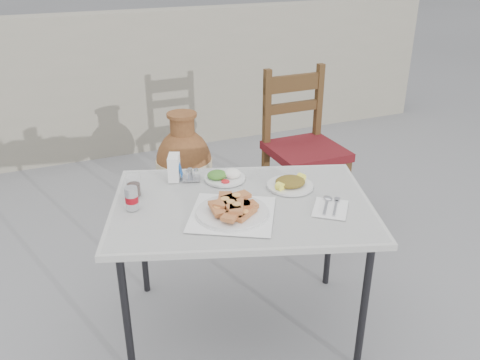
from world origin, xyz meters
name	(u,v)px	position (x,y,z in m)	size (l,w,h in m)	color
ground	(236,318)	(0.00, 0.00, 0.00)	(80.00, 80.00, 0.00)	slate
cafe_table	(242,211)	(0.01, -0.05, 0.64)	(1.32, 1.09, 0.69)	black
pide_plate	(232,208)	(-0.07, -0.14, 0.72)	(0.47, 0.47, 0.07)	white
salad_rice_plate	(224,176)	(0.02, 0.19, 0.71)	(0.20, 0.20, 0.05)	silver
salad_chopped_plate	(290,183)	(0.28, 0.00, 0.71)	(0.22, 0.22, 0.05)	silver
soda_can	(132,198)	(-0.44, 0.07, 0.74)	(0.06, 0.06, 0.10)	silver
cola_glass	(134,187)	(-0.41, 0.19, 0.73)	(0.06, 0.06, 0.09)	white
napkin_holder	(174,167)	(-0.19, 0.29, 0.75)	(0.09, 0.11, 0.12)	white
condiment_caddy	(191,176)	(-0.12, 0.25, 0.71)	(0.10, 0.09, 0.06)	#B6B5BC
cutlery_napkin	(330,206)	(0.34, -0.25, 0.69)	(0.22, 0.23, 0.01)	white
chair	(303,146)	(0.80, 0.79, 0.52)	(0.45, 0.45, 1.01)	#36210E
terracotta_urn	(184,164)	(0.14, 1.27, 0.32)	(0.39, 0.39, 0.68)	brown
back_wall	(124,84)	(0.00, 2.50, 0.60)	(6.00, 0.25, 1.20)	gray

